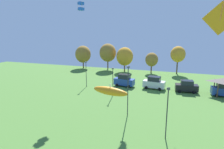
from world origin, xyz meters
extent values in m
cube|color=orange|center=(6.56, 23.40, 13.12)|extent=(3.33, 0.64, 3.29)
cylinder|color=#E54C93|center=(6.56, 23.38, 13.12)|extent=(0.09, 0.80, 2.94)
cube|color=blue|center=(-13.33, 32.69, 16.36)|extent=(1.14, 1.15, 0.52)
cube|color=blue|center=(-13.33, 32.69, 15.45)|extent=(1.14, 1.15, 0.52)
cylinder|color=orange|center=(-13.72, 32.30, 15.90)|extent=(0.02, 0.02, 1.36)
cylinder|color=orange|center=(-12.94, 32.30, 15.90)|extent=(0.02, 0.02, 1.36)
cylinder|color=orange|center=(-13.72, 33.08, 15.90)|extent=(0.02, 0.02, 1.36)
cylinder|color=orange|center=(-12.94, 33.08, 15.90)|extent=(0.02, 0.02, 1.36)
ellipsoid|color=orange|center=(-1.77, 14.41, 7.52)|extent=(2.93, 1.04, 0.71)
cube|color=white|center=(-1.77, 14.41, 7.70)|extent=(0.08, 0.10, 0.80)
cube|color=#234299|center=(-7.87, 41.26, 1.01)|extent=(4.49, 2.20, 1.39)
cube|color=#1E232D|center=(-7.87, 41.26, 2.19)|extent=(2.54, 1.83, 0.97)
cylinder|color=black|center=(-6.64, 40.25, 0.32)|extent=(0.66, 0.29, 0.64)
cylinder|color=black|center=(-6.44, 41.95, 0.32)|extent=(0.66, 0.29, 0.64)
cylinder|color=black|center=(-9.30, 40.57, 0.32)|extent=(0.66, 0.29, 0.64)
cylinder|color=black|center=(-9.10, 42.26, 0.32)|extent=(0.66, 0.29, 0.64)
cube|color=silver|center=(-1.53, 41.45, 1.00)|extent=(4.57, 2.33, 1.35)
cube|color=#1E232D|center=(-1.53, 41.45, 2.14)|extent=(2.59, 1.97, 0.95)
cylinder|color=black|center=(-0.27, 40.37, 0.32)|extent=(0.66, 0.29, 0.64)
cylinder|color=black|center=(-0.07, 42.23, 0.32)|extent=(0.66, 0.29, 0.64)
cylinder|color=black|center=(-2.98, 40.67, 0.32)|extent=(0.66, 0.29, 0.64)
cylinder|color=black|center=(-2.78, 42.53, 0.32)|extent=(0.66, 0.29, 0.64)
cube|color=black|center=(4.81, 41.26, 0.92)|extent=(4.41, 2.25, 1.20)
cube|color=#1E232D|center=(4.81, 41.26, 1.94)|extent=(2.49, 1.91, 0.84)
cylinder|color=black|center=(6.22, 40.47, 0.32)|extent=(0.66, 0.28, 0.64)
cylinder|color=black|center=(6.04, 42.31, 0.32)|extent=(0.66, 0.28, 0.64)
cylinder|color=black|center=(3.59, 40.22, 0.32)|extent=(0.66, 0.28, 0.64)
cylinder|color=black|center=(3.41, 42.05, 0.32)|extent=(0.66, 0.28, 0.64)
cube|color=#234299|center=(11.16, 40.66, 0.99)|extent=(4.18, 2.13, 1.35)
cube|color=#1E232D|center=(11.16, 40.66, 2.14)|extent=(2.35, 1.85, 0.94)
cylinder|color=black|center=(9.97, 39.65, 0.32)|extent=(0.65, 0.26, 0.64)
cylinder|color=black|center=(9.84, 41.49, 0.32)|extent=(0.65, 0.26, 0.64)
cylinder|color=brown|center=(10.01, 39.38, 1.30)|extent=(0.20, 0.20, 2.60)
cylinder|color=brown|center=(10.01, 43.25, 1.30)|extent=(0.20, 0.20, 2.60)
cylinder|color=#2D2D33|center=(-3.45, 26.78, 3.47)|extent=(0.12, 0.12, 6.95)
cube|color=#4C4C51|center=(-3.45, 26.78, 7.07)|extent=(0.36, 0.20, 0.24)
cylinder|color=#2D2D33|center=(-8.21, 34.42, 2.54)|extent=(0.12, 0.12, 5.07)
cube|color=#4C4C51|center=(-8.21, 34.42, 5.19)|extent=(0.36, 0.20, 0.24)
cylinder|color=#2D2D33|center=(2.16, 22.22, 2.87)|extent=(0.12, 0.12, 5.73)
cube|color=#4C4C51|center=(2.16, 22.22, 5.85)|extent=(0.36, 0.20, 0.24)
cylinder|color=#2D2D33|center=(-15.51, 38.34, 2.64)|extent=(0.12, 0.12, 5.28)
cube|color=#4C4C51|center=(-15.51, 38.34, 5.40)|extent=(0.36, 0.20, 0.24)
cylinder|color=brown|center=(-25.82, 57.47, 1.30)|extent=(0.36, 0.36, 2.59)
ellipsoid|color=olive|center=(-25.82, 57.47, 4.42)|extent=(4.88, 4.88, 5.37)
cylinder|color=brown|center=(-17.56, 57.70, 1.65)|extent=(0.36, 0.36, 3.30)
ellipsoid|color=olive|center=(-17.56, 57.70, 5.18)|extent=(5.01, 5.01, 5.51)
cylinder|color=brown|center=(-11.93, 56.54, 1.30)|extent=(0.36, 0.36, 2.60)
ellipsoid|color=gold|center=(-11.93, 56.54, 4.42)|extent=(4.84, 4.84, 5.32)
cylinder|color=brown|center=(-4.19, 56.77, 1.26)|extent=(0.36, 0.36, 2.53)
ellipsoid|color=olive|center=(-4.19, 56.77, 3.85)|extent=(3.53, 3.53, 3.88)
cylinder|color=brown|center=(2.69, 58.13, 1.98)|extent=(0.36, 0.36, 3.96)
ellipsoid|color=gold|center=(2.69, 58.13, 5.45)|extent=(3.98, 3.98, 4.38)
camera|label=1|loc=(2.96, 0.82, 12.06)|focal=32.00mm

